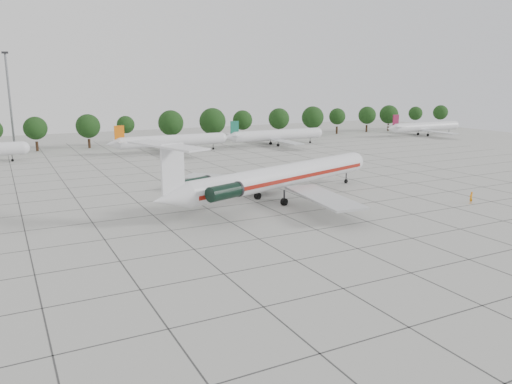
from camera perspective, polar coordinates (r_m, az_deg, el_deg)
ground at (r=68.62m, az=3.15°, el=-2.61°), size 260.00×260.00×0.00m
apron_joints at (r=81.50m, az=-2.20°, el=-0.16°), size 170.00×170.00×0.02m
main_airliner at (r=75.31m, az=2.03°, el=1.67°), size 43.86×33.49×10.52m
ground_crew at (r=81.30m, az=23.36°, el=-0.59°), size 0.69×0.49×1.78m
bg_airliner_c at (r=130.47m, az=-9.58°, el=5.76°), size 28.24×27.20×7.40m
bg_airliner_d at (r=142.90m, az=2.39°, el=6.50°), size 28.24×27.20×7.40m
bg_airliner_e at (r=178.51m, az=18.77°, el=7.06°), size 28.24×27.20×7.40m
tree_line at (r=144.18m, az=-18.64°, el=7.14°), size 249.86×8.44×10.22m
floodlight_mast at (r=149.07m, az=-26.36°, el=9.87°), size 1.60×1.60×25.45m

